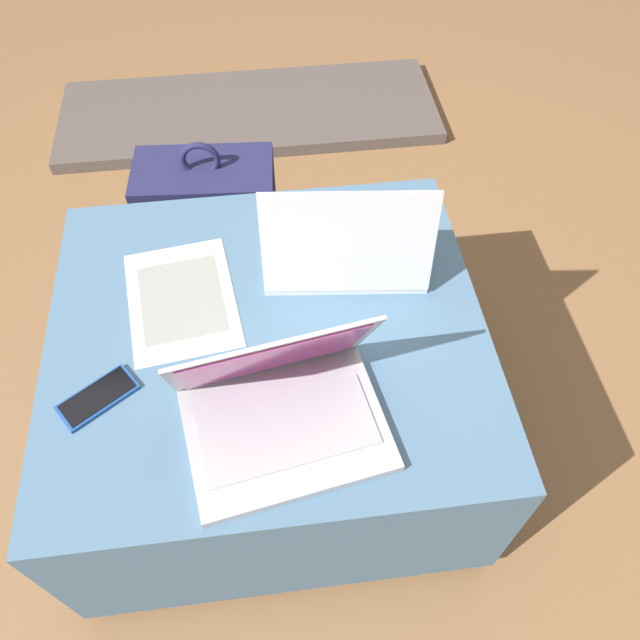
{
  "coord_description": "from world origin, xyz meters",
  "views": [
    {
      "loc": [
        0.01,
        -0.73,
        1.43
      ],
      "look_at": [
        0.1,
        -0.05,
        0.53
      ],
      "focal_mm": 35.0,
      "sensor_mm": 36.0,
      "label": 1
    }
  ],
  "objects": [
    {
      "name": "cell_phone",
      "position": [
        -0.31,
        -0.12,
        0.45
      ],
      "size": [
        0.15,
        0.13,
        0.01
      ],
      "rotation": [
        0.0,
        0.0,
        2.18
      ],
      "color": "#1E4C9E",
      "rests_on": "ottoman"
    },
    {
      "name": "backpack",
      "position": [
        -0.12,
        0.54,
        0.21
      ],
      "size": [
        0.36,
        0.27,
        0.5
      ],
      "rotation": [
        0.0,
        0.0,
        3.07
      ],
      "color": "#23234C",
      "rests_on": "ground_plane"
    },
    {
      "name": "ottoman",
      "position": [
        0.0,
        0.0,
        0.23
      ],
      "size": [
        0.86,
        0.79,
        0.45
      ],
      "color": "#2A3D4E",
      "rests_on": "ground_plane"
    },
    {
      "name": "fireplace_hearth",
      "position": [
        0.0,
        1.33,
        0.02
      ],
      "size": [
        1.4,
        0.5,
        0.04
      ],
      "color": "#564C47",
      "rests_on": "ground_plane"
    },
    {
      "name": "ground_plane",
      "position": [
        0.0,
        0.0,
        0.0
      ],
      "size": [
        14.0,
        14.0,
        0.0
      ],
      "primitive_type": "plane",
      "color": "olive"
    },
    {
      "name": "paper_sheet",
      "position": [
        -0.17,
        0.09,
        0.45
      ],
      "size": [
        0.25,
        0.32,
        0.0
      ],
      "rotation": [
        0.0,
        0.0,
        0.13
      ],
      "color": "white",
      "rests_on": "ottoman"
    },
    {
      "name": "laptop_far",
      "position": [
        0.17,
        0.15,
        0.5
      ],
      "size": [
        0.35,
        0.27,
        0.25
      ],
      "rotation": [
        0.0,
        0.0,
        3.03
      ],
      "color": "silver",
      "rests_on": "ottoman"
    },
    {
      "name": "laptop_near",
      "position": [
        0.01,
        -0.2,
        0.5
      ],
      "size": [
        0.38,
        0.31,
        0.25
      ],
      "rotation": [
        0.0,
        0.0,
        0.17
      ],
      "color": "#B7B7BC",
      "rests_on": "ottoman"
    }
  ]
}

